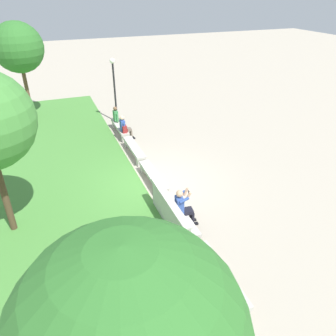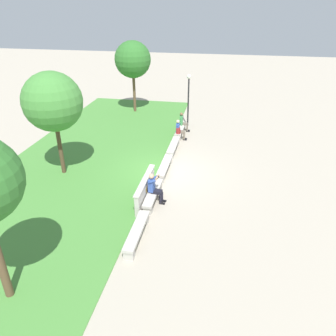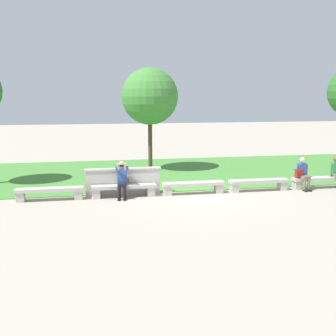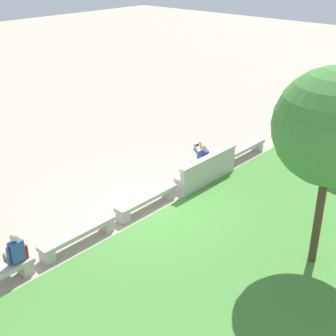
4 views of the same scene
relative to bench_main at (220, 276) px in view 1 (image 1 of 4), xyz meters
name	(u,v)px [view 1 (image 1 of 4)]	position (x,y,z in m)	size (l,w,h in m)	color
ground_plane	(153,184)	(5.21, 0.00, -0.31)	(80.00, 80.00, 0.00)	#A89E8C
grass_strip	(33,208)	(5.21, 4.38, -0.29)	(24.77, 8.00, 0.03)	#478438
bench_main	(220,276)	(0.00, 0.00, 0.00)	(2.34, 0.40, 0.45)	#B7B2A8
bench_near	(180,216)	(2.61, 0.00, 0.00)	(2.34, 0.40, 0.45)	#B7B2A8
bench_mid	(153,177)	(5.21, 0.00, 0.00)	(2.34, 0.40, 0.45)	#B7B2A8
bench_far	(134,149)	(7.82, 0.00, 0.00)	(2.34, 0.40, 0.45)	#B7B2A8
bench_end	(120,128)	(10.43, 0.00, 0.00)	(2.34, 0.40, 0.45)	#B7B2A8
backrest_wall_with_plaque	(170,213)	(2.61, 0.34, 0.21)	(2.80, 0.24, 1.01)	#B7B2A8
person_photographer	(183,206)	(2.55, -0.08, 0.43)	(0.50, 0.75, 1.32)	black
person_distant	(125,127)	(9.63, -0.07, 0.36)	(0.48, 0.68, 1.26)	black
person_companion	(118,117)	(11.08, -0.07, 0.36)	(0.48, 0.69, 1.26)	black
backpack	(125,129)	(9.49, -0.02, 0.32)	(0.28, 0.24, 0.43)	maroon
tree_right_background	(18,48)	(14.59, 4.15, 3.54)	(2.61, 2.61, 5.17)	brown
lamp_post	(114,81)	(12.15, -0.25, 1.99)	(0.28, 0.28, 3.46)	black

